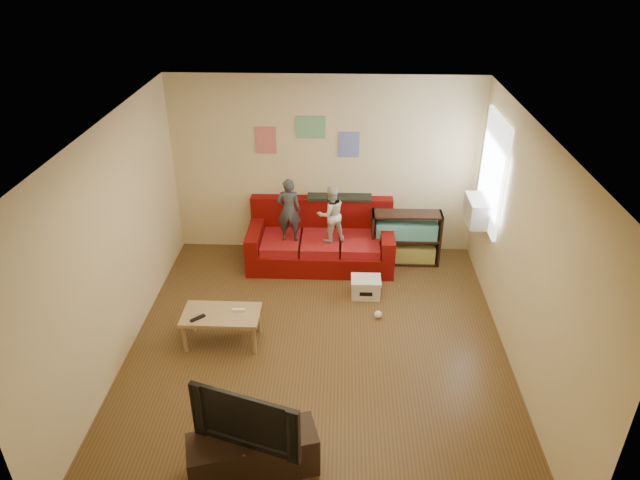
{
  "coord_description": "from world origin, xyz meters",
  "views": [
    {
      "loc": [
        0.25,
        -5.37,
        4.44
      ],
      "look_at": [
        0.0,
        0.8,
        1.05
      ],
      "focal_mm": 32.0,
      "sensor_mm": 36.0,
      "label": 1
    }
  ],
  "objects_px": {
    "file_box": "(366,287)",
    "coffee_table": "(221,317)",
    "sofa": "(321,242)",
    "tv_stand": "(253,455)",
    "child_a": "(289,210)",
    "bookshelf": "(405,240)",
    "child_b": "(331,214)",
    "television": "(250,414)"
  },
  "relations": [
    {
      "from": "sofa",
      "to": "bookshelf",
      "type": "distance_m",
      "value": 1.26
    },
    {
      "from": "tv_stand",
      "to": "television",
      "type": "distance_m",
      "value": 0.51
    },
    {
      "from": "file_box",
      "to": "coffee_table",
      "type": "bearing_deg",
      "value": -149.32
    },
    {
      "from": "sofa",
      "to": "bookshelf",
      "type": "xyz_separation_m",
      "value": [
        1.25,
        0.02,
        0.05
      ]
    },
    {
      "from": "sofa",
      "to": "child_a",
      "type": "xyz_separation_m",
      "value": [
        -0.45,
        -0.17,
        0.61
      ]
    },
    {
      "from": "bookshelf",
      "to": "television",
      "type": "distance_m",
      "value": 4.26
    },
    {
      "from": "bookshelf",
      "to": "television",
      "type": "xyz_separation_m",
      "value": [
        -1.72,
        -3.88,
        0.37
      ]
    },
    {
      "from": "bookshelf",
      "to": "child_b",
      "type": "bearing_deg",
      "value": -170.27
    },
    {
      "from": "child_b",
      "to": "television",
      "type": "height_order",
      "value": "child_b"
    },
    {
      "from": "television",
      "to": "bookshelf",
      "type": "bearing_deg",
      "value": 84.08
    },
    {
      "from": "child_a",
      "to": "bookshelf",
      "type": "height_order",
      "value": "child_a"
    },
    {
      "from": "bookshelf",
      "to": "file_box",
      "type": "distance_m",
      "value": 1.15
    },
    {
      "from": "child_a",
      "to": "television",
      "type": "distance_m",
      "value": 3.69
    },
    {
      "from": "bookshelf",
      "to": "tv_stand",
      "type": "relative_size",
      "value": 0.87
    },
    {
      "from": "child_a",
      "to": "child_b",
      "type": "bearing_deg",
      "value": 179.45
    },
    {
      "from": "child_a",
      "to": "tv_stand",
      "type": "relative_size",
      "value": 0.81
    },
    {
      "from": "bookshelf",
      "to": "tv_stand",
      "type": "bearing_deg",
      "value": -113.98
    },
    {
      "from": "sofa",
      "to": "tv_stand",
      "type": "relative_size",
      "value": 1.83
    },
    {
      "from": "child_b",
      "to": "tv_stand",
      "type": "relative_size",
      "value": 0.72
    },
    {
      "from": "sofa",
      "to": "coffee_table",
      "type": "bearing_deg",
      "value": -119.51
    },
    {
      "from": "child_b",
      "to": "sofa",
      "type": "bearing_deg",
      "value": -70.93
    },
    {
      "from": "child_a",
      "to": "tv_stand",
      "type": "height_order",
      "value": "child_a"
    },
    {
      "from": "coffee_table",
      "to": "tv_stand",
      "type": "bearing_deg",
      "value": -71.05
    },
    {
      "from": "bookshelf",
      "to": "coffee_table",
      "type": "bearing_deg",
      "value": -139.98
    },
    {
      "from": "tv_stand",
      "to": "coffee_table",
      "type": "bearing_deg",
      "value": 93.06
    },
    {
      "from": "child_b",
      "to": "tv_stand",
      "type": "height_order",
      "value": "child_b"
    },
    {
      "from": "coffee_table",
      "to": "sofa",
      "type": "bearing_deg",
      "value": 60.49
    },
    {
      "from": "sofa",
      "to": "tv_stand",
      "type": "bearing_deg",
      "value": -96.95
    },
    {
      "from": "sofa",
      "to": "tv_stand",
      "type": "distance_m",
      "value": 3.89
    },
    {
      "from": "child_a",
      "to": "tv_stand",
      "type": "distance_m",
      "value": 3.75
    },
    {
      "from": "sofa",
      "to": "child_a",
      "type": "bearing_deg",
      "value": -159.08
    },
    {
      "from": "coffee_table",
      "to": "television",
      "type": "xyz_separation_m",
      "value": [
        0.65,
        -1.88,
        0.38
      ]
    },
    {
      "from": "sofa",
      "to": "file_box",
      "type": "relative_size",
      "value": 5.28
    },
    {
      "from": "child_b",
      "to": "bookshelf",
      "type": "height_order",
      "value": "child_b"
    },
    {
      "from": "child_a",
      "to": "bookshelf",
      "type": "relative_size",
      "value": 0.94
    },
    {
      "from": "file_box",
      "to": "tv_stand",
      "type": "distance_m",
      "value": 3.14
    },
    {
      "from": "bookshelf",
      "to": "file_box",
      "type": "relative_size",
      "value": 2.52
    },
    {
      "from": "child_a",
      "to": "bookshelf",
      "type": "xyz_separation_m",
      "value": [
        1.71,
        0.19,
        -0.56
      ]
    },
    {
      "from": "child_a",
      "to": "coffee_table",
      "type": "distance_m",
      "value": 2.0
    },
    {
      "from": "sofa",
      "to": "bookshelf",
      "type": "height_order",
      "value": "sofa"
    },
    {
      "from": "child_a",
      "to": "coffee_table",
      "type": "xyz_separation_m",
      "value": [
        -0.67,
        -1.8,
        -0.57
      ]
    },
    {
      "from": "tv_stand",
      "to": "television",
      "type": "height_order",
      "value": "television"
    }
  ]
}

